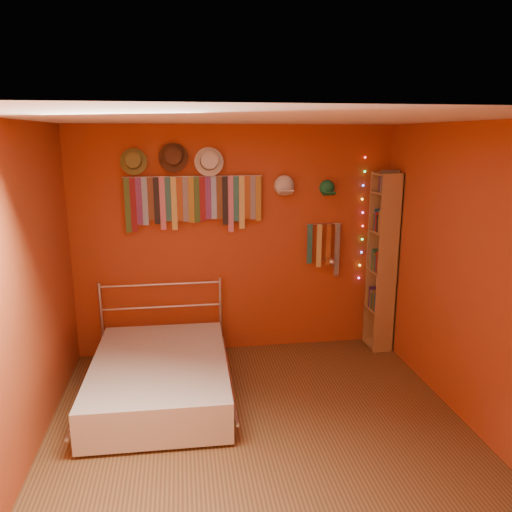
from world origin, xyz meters
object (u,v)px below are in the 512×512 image
bookshelf (386,261)px  reading_lamp (331,262)px  bed (160,377)px  tie_rack (193,200)px

bookshelf → reading_lamp: bearing=179.2°
bookshelf → bed: bearing=-162.3°
bed → tie_rack: bearing=69.4°
tie_rack → bed: 1.83m
tie_rack → reading_lamp: bearing=-5.7°
bookshelf → bed: size_ratio=1.10×
tie_rack → reading_lamp: 1.64m
bookshelf → bed: 2.73m
reading_lamp → bookshelf: size_ratio=0.14×
tie_rack → bookshelf: bookshelf is taller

